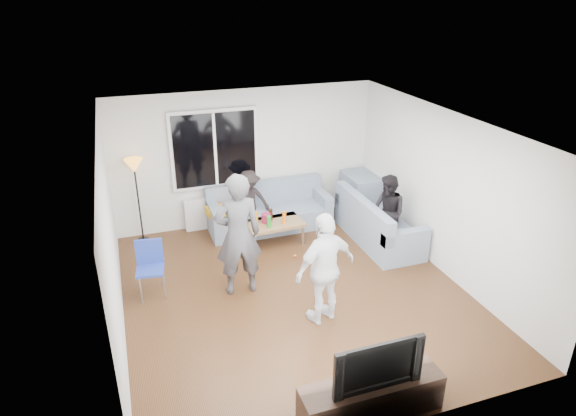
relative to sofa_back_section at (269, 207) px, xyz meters
name	(u,v)px	position (x,y,z in m)	size (l,w,h in m)	color
floor	(295,294)	(-0.30, -2.27, -0.45)	(5.00, 5.50, 0.04)	#56351C
ceiling	(296,125)	(-0.30, -2.27, 2.20)	(5.00, 5.50, 0.04)	white
wall_back	(246,157)	(-0.30, 0.50, 0.88)	(5.00, 0.04, 2.60)	silver
wall_front	(393,332)	(-0.30, -5.04, 0.88)	(5.00, 0.04, 2.60)	silver
wall_left	(109,243)	(-2.82, -2.27, 0.88)	(0.04, 5.50, 2.60)	silver
wall_right	(446,194)	(2.22, -2.27, 0.88)	(0.04, 5.50, 2.60)	silver
window_frame	(215,149)	(-0.90, 0.42, 1.12)	(1.62, 0.06, 1.47)	white
window_glass	(215,150)	(-0.90, 0.38, 1.12)	(1.50, 0.02, 1.35)	black
window_mullion	(215,150)	(-0.90, 0.37, 1.12)	(0.05, 0.03, 1.35)	white
radiator	(219,211)	(-0.90, 0.38, -0.11)	(1.30, 0.12, 0.62)	silver
potted_plant	(244,185)	(-0.39, 0.35, 0.38)	(0.21, 0.17, 0.38)	#325E25
vase	(212,193)	(-1.01, 0.35, 0.29)	(0.18, 0.18, 0.19)	silver
sofa_back_section	(269,207)	(0.00, 0.00, 0.00)	(2.30, 0.85, 0.85)	gray
sofa_right_section	(379,219)	(1.72, -1.15, 0.00)	(0.85, 2.00, 0.85)	gray
sofa_corner	(366,194)	(2.05, 0.00, 0.00)	(0.85, 0.85, 0.85)	gray
cushion_yellow	(217,211)	(-1.00, -0.02, 0.09)	(0.38, 0.32, 0.14)	#C0911C
cushion_red	(225,208)	(-0.85, 0.06, 0.09)	(0.36, 0.30, 0.13)	maroon
coffee_table	(272,232)	(-0.13, -0.59, -0.22)	(1.10, 0.60, 0.40)	#987A4A
pitcher	(266,218)	(-0.23, -0.56, 0.06)	(0.17, 0.17, 0.17)	maroon
side_chair	(150,270)	(-2.35, -1.63, 0.01)	(0.40, 0.40, 0.86)	#223896
floor_lamp	(139,201)	(-2.35, 0.24, 0.36)	(0.32, 0.32, 1.56)	orange
player_left	(238,235)	(-1.07, -1.94, 0.53)	(0.70, 0.46, 1.91)	#454549
player_right	(325,269)	(-0.13, -3.01, 0.39)	(0.95, 0.40, 1.63)	silver
spectator_right	(388,213)	(1.72, -1.42, 0.25)	(0.66, 0.51, 1.35)	black
spectator_back	(249,201)	(-0.38, 0.03, 0.17)	(0.77, 0.44, 1.20)	black
tv_console	(371,398)	(-0.31, -4.77, -0.20)	(1.60, 0.40, 0.44)	#37251B
television	(374,361)	(-0.31, -4.77, 0.31)	(1.01, 0.13, 0.58)	black
bottle_b	(269,222)	(-0.24, -0.76, 0.08)	(0.08, 0.08, 0.21)	#1B9723
bottle_d	(284,217)	(0.06, -0.71, 0.09)	(0.07, 0.07, 0.24)	orange
bottle_c	(271,214)	(-0.12, -0.48, 0.08)	(0.07, 0.07, 0.21)	black
bottle_a	(256,217)	(-0.41, -0.53, 0.09)	(0.07, 0.07, 0.22)	orange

